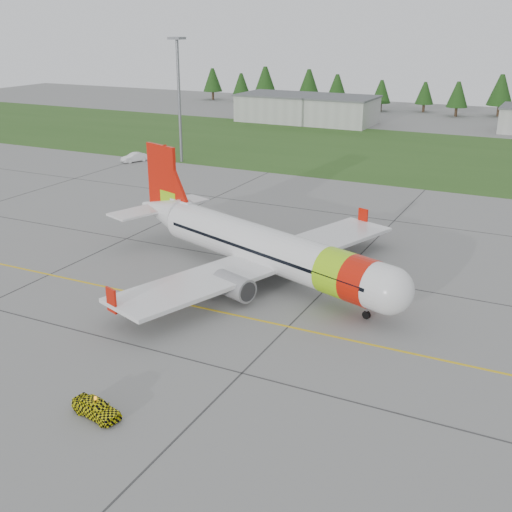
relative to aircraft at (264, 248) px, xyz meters
The scene contains 9 objects.
ground 16.93m from the aircraft, 103.49° to the right, with size 320.00×320.00×0.00m, color gray.
aircraft is the anchor object (origin of this frame).
follow_me_car 24.72m from the aircraft, 88.87° to the right, with size 1.41×1.19×3.49m, color #F9F50D.
service_van 57.59m from the aircraft, 138.50° to the left, with size 1.62×1.53×4.66m, color silver.
grass_strip 65.99m from the aircraft, 93.38° to the left, with size 320.00×50.00×0.03m, color #30561E.
taxi_guideline 9.57m from the aircraft, 115.37° to the right, with size 120.00×0.25×0.02m, color gold.
hangar_west 99.74m from the aircraft, 109.86° to the left, with size 32.00×14.00×6.00m, color #A8A8A3.
floodlight_mast 55.53m from the aircraft, 130.64° to the left, with size 0.50×0.50×20.00m, color slate.
treeline 121.88m from the aircraft, 91.83° to the left, with size 160.00×8.00×10.00m, color #1C3F14, non-canonical shape.
Camera 1 is at (28.09, -34.26, 22.90)m, focal length 45.00 mm.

